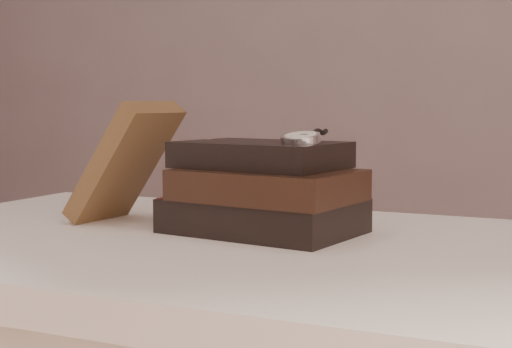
% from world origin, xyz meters
% --- Properties ---
extents(table, '(1.00, 0.60, 0.75)m').
position_xyz_m(table, '(0.00, 0.35, 0.66)').
color(table, white).
rests_on(table, ground).
extents(book_stack, '(0.25, 0.19, 0.12)m').
position_xyz_m(book_stack, '(0.01, 0.40, 0.80)').
color(book_stack, black).
rests_on(book_stack, table).
extents(journal, '(0.14, 0.12, 0.17)m').
position_xyz_m(journal, '(-0.20, 0.40, 0.83)').
color(journal, '#452E1A').
rests_on(journal, table).
extents(pocket_watch, '(0.05, 0.15, 0.02)m').
position_xyz_m(pocket_watch, '(0.07, 0.39, 0.87)').
color(pocket_watch, silver).
rests_on(pocket_watch, book_stack).
extents(eyeglasses, '(0.11, 0.13, 0.05)m').
position_xyz_m(eyeglasses, '(-0.06, 0.49, 0.82)').
color(eyeglasses, silver).
rests_on(eyeglasses, book_stack).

